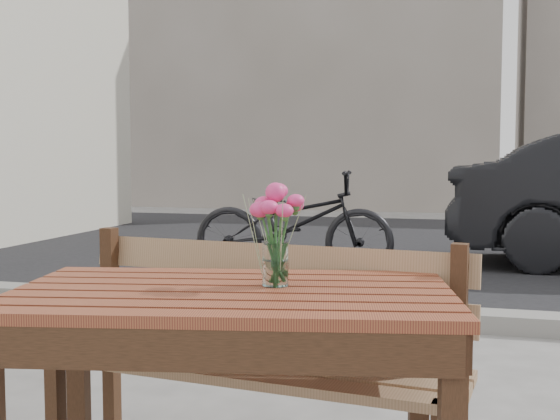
# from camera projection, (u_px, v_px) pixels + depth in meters

# --- Properties ---
(street) EXTENTS (30.00, 8.12, 0.12)m
(street) POSITION_uv_depth(u_px,v_px,m) (417.00, 271.00, 6.65)
(street) COLOR black
(street) RESTS_ON ground
(backdrop_buildings) EXTENTS (15.50, 4.00, 8.00)m
(backdrop_buildings) POSITION_uv_depth(u_px,v_px,m) (459.00, 42.00, 15.30)
(backdrop_buildings) COLOR gray
(backdrop_buildings) RESTS_ON ground
(main_table) EXTENTS (1.33, 0.93, 0.75)m
(main_table) POSITION_uv_depth(u_px,v_px,m) (232.00, 332.00, 1.96)
(main_table) COLOR maroon
(main_table) RESTS_ON ground
(main_bench) EXTENTS (1.44, 0.57, 0.87)m
(main_bench) POSITION_uv_depth(u_px,v_px,m) (259.00, 334.00, 2.33)
(main_bench) COLOR #9B7650
(main_bench) RESTS_ON ground
(main_vase) EXTENTS (0.16, 0.16, 0.29)m
(main_vase) POSITION_uv_depth(u_px,v_px,m) (275.00, 222.00, 1.98)
(main_vase) COLOR white
(main_vase) RESTS_ON main_table
(bicycle) EXTENTS (1.93, 0.82, 0.99)m
(bicycle) POSITION_uv_depth(u_px,v_px,m) (293.00, 223.00, 6.59)
(bicycle) COLOR black
(bicycle) RESTS_ON ground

